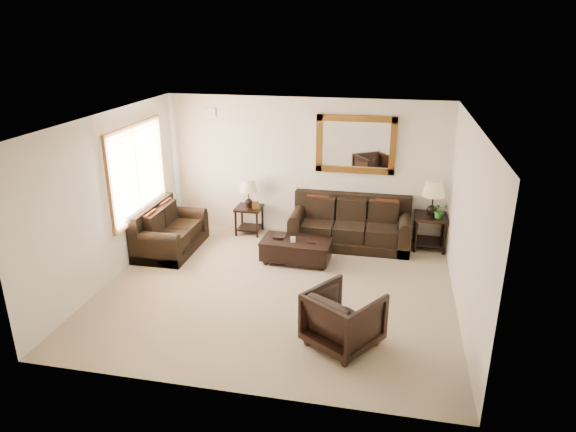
% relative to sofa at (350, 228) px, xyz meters
% --- Properties ---
extents(room, '(5.51, 5.01, 2.71)m').
position_rel_sofa_xyz_m(room, '(-0.97, -2.06, 1.02)').
color(room, gray).
rests_on(room, ground).
extents(window, '(0.07, 1.96, 1.66)m').
position_rel_sofa_xyz_m(window, '(-3.67, -1.16, 1.22)').
color(window, white).
rests_on(window, room).
extents(mirror, '(1.50, 0.06, 1.10)m').
position_rel_sofa_xyz_m(mirror, '(0.00, 0.41, 1.52)').
color(mirror, '#4D2B0F').
rests_on(mirror, room).
extents(air_vent, '(0.25, 0.02, 0.18)m').
position_rel_sofa_xyz_m(air_vent, '(-2.87, 0.42, 2.02)').
color(air_vent, '#999999').
rests_on(air_vent, room).
extents(sofa, '(2.24, 0.97, 0.92)m').
position_rel_sofa_xyz_m(sofa, '(0.00, 0.00, 0.00)').
color(sofa, black).
rests_on(sofa, room).
extents(loveseat, '(0.92, 1.55, 0.87)m').
position_rel_sofa_xyz_m(loveseat, '(-3.30, -0.96, -0.01)').
color(loveseat, black).
rests_on(loveseat, room).
extents(end_table_left, '(0.51, 0.51, 1.12)m').
position_rel_sofa_xyz_m(end_table_left, '(-2.04, 0.15, 0.40)').
color(end_table_left, black).
rests_on(end_table_left, room).
extents(end_table_right, '(0.60, 0.60, 1.32)m').
position_rel_sofa_xyz_m(end_table_right, '(1.47, 0.10, 0.53)').
color(end_table_right, black).
rests_on(end_table_right, room).
extents(coffee_table, '(1.25, 0.71, 0.52)m').
position_rel_sofa_xyz_m(coffee_table, '(-0.85, -1.00, -0.07)').
color(coffee_table, black).
rests_on(coffee_table, room).
extents(armchair, '(1.12, 1.10, 0.85)m').
position_rel_sofa_xyz_m(armchair, '(0.22, -3.36, 0.09)').
color(armchair, black).
rests_on(armchair, floor).
extents(potted_plant, '(0.34, 0.36, 0.23)m').
position_rel_sofa_xyz_m(potted_plant, '(1.60, -0.01, 0.44)').
color(potted_plant, '#24501B').
rests_on(potted_plant, end_table_right).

